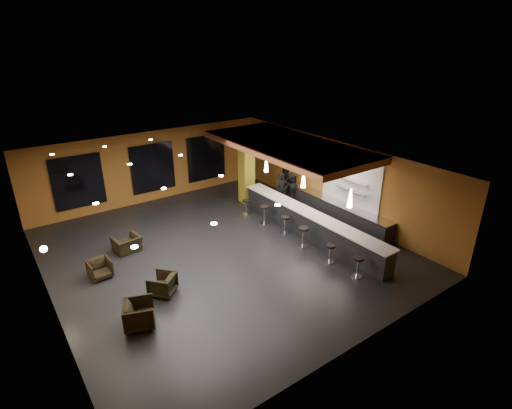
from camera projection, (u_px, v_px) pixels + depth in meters
floor at (222, 252)px, 15.51m from camera, size 12.00×13.00×0.10m
ceiling at (218, 163)px, 14.09m from camera, size 12.00×13.00×0.10m
wall_back at (152, 166)px, 19.69m from camera, size 12.00×0.10×3.50m
wall_front at (356, 297)px, 9.90m from camera, size 12.00×0.10×3.50m
wall_left at (41, 259)px, 11.56m from camera, size 0.10×13.00×3.50m
wall_right at (335, 178)px, 18.04m from camera, size 0.10×13.00×3.50m
wood_soffit at (287, 146)px, 17.06m from camera, size 3.60×8.00×0.28m
window_left at (78, 182)px, 17.76m from camera, size 2.20×0.06×2.40m
window_center at (153, 168)px, 19.63m from camera, size 2.20×0.06×2.40m
window_right at (206, 158)px, 21.24m from camera, size 2.20×0.06×2.40m
tile_backsplash at (351, 180)px, 17.15m from camera, size 0.06×3.20×2.40m
bar_counter at (309, 225)px, 16.50m from camera, size 0.60×8.00×1.00m
bar_top at (310, 213)px, 16.29m from camera, size 0.78×8.10×0.05m
prep_counter at (335, 211)px, 17.97m from camera, size 0.70×6.00×0.86m
prep_top at (335, 201)px, 17.79m from camera, size 0.72×6.00×0.03m
wall_shelf_lower at (351, 190)px, 17.08m from camera, size 0.30×1.50×0.03m
wall_shelf_upper at (352, 180)px, 16.90m from camera, size 0.30×1.50×0.03m
column at (246, 168)px, 19.45m from camera, size 0.60×0.60×3.50m
wall_sconce at (44, 249)px, 12.00m from camera, size 0.22×0.22×0.22m
pendant_0 at (350, 198)px, 14.28m from camera, size 0.20×0.20×0.70m
pendant_1 at (303, 179)px, 16.15m from camera, size 0.20×0.20×0.70m
pendant_2 at (266, 164)px, 18.01m from camera, size 0.20×0.20×0.70m
staff_a at (282, 191)px, 18.96m from camera, size 0.75×0.59×1.79m
staff_b at (286, 185)px, 19.65m from camera, size 0.97×0.80×1.86m
staff_c at (291, 190)px, 19.35m from camera, size 0.85×0.60×1.64m
armchair_a at (139, 314)px, 11.40m from camera, size 1.10×1.09×0.79m
armchair_b at (162, 284)px, 12.82m from camera, size 1.08×1.09×0.71m
armchair_c at (100, 269)px, 13.70m from camera, size 0.75×0.77×0.66m
armchair_d at (127, 244)px, 15.36m from camera, size 1.07×0.97×0.63m
bar_stool_0 at (358, 264)px, 13.66m from camera, size 0.39×0.39×0.77m
bar_stool_1 at (330, 251)px, 14.55m from camera, size 0.36×0.36×0.72m
bar_stool_2 at (303, 234)px, 15.64m from camera, size 0.42×0.42×0.82m
bar_stool_3 at (285, 223)px, 16.67m from camera, size 0.39×0.39×0.78m
bar_stool_4 at (264, 212)px, 17.55m from camera, size 0.43×0.43×0.84m
bar_stool_5 at (246, 205)px, 18.44m from camera, size 0.37×0.37×0.73m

